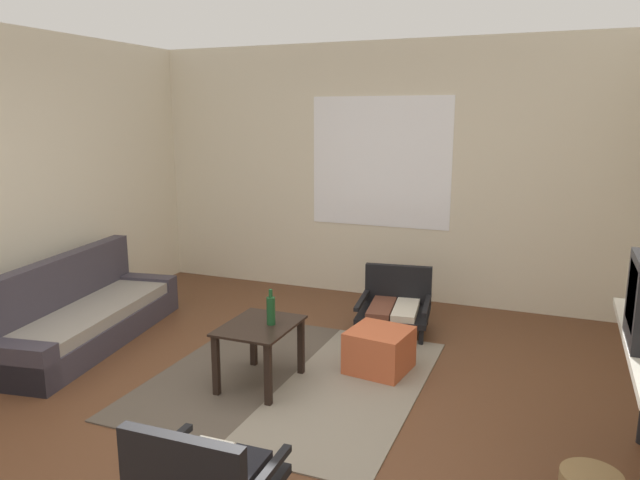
{
  "coord_description": "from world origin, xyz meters",
  "views": [
    {
      "loc": [
        1.78,
        -3.07,
        1.96
      ],
      "look_at": [
        0.07,
        1.13,
        0.99
      ],
      "focal_mm": 33.35,
      "sensor_mm": 36.0,
      "label": 1
    }
  ],
  "objects": [
    {
      "name": "ground_plane",
      "position": [
        0.0,
        0.0,
        0.0
      ],
      "size": [
        7.8,
        7.8,
        0.0
      ],
      "primitive_type": "plane",
      "color": "#56331E"
    },
    {
      "name": "coffee_table",
      "position": [
        -0.16,
        0.54,
        0.37
      ],
      "size": [
        0.49,
        0.63,
        0.47
      ],
      "color": "black",
      "rests_on": "ground"
    },
    {
      "name": "far_wall_with_window",
      "position": [
        0.0,
        3.06,
        1.35
      ],
      "size": [
        5.6,
        0.13,
        2.7
      ],
      "color": "beige",
      "rests_on": "ground"
    },
    {
      "name": "ottoman_orange",
      "position": [
        0.58,
        1.1,
        0.17
      ],
      "size": [
        0.5,
        0.5,
        0.33
      ],
      "primitive_type": "cube",
      "rotation": [
        0.0,
        0.0,
        -0.13
      ],
      "color": "#BC5633",
      "rests_on": "ground"
    },
    {
      "name": "armchair_by_window",
      "position": [
        0.45,
        2.05,
        0.25
      ],
      "size": [
        0.71,
        0.71,
        0.56
      ],
      "color": "black",
      "rests_on": "ground"
    },
    {
      "name": "area_rug",
      "position": [
        0.0,
        0.71,
        0.01
      ],
      "size": [
        1.93,
        2.19,
        0.01
      ],
      "color": "#4C4238",
      "rests_on": "ground"
    },
    {
      "name": "glass_bottle",
      "position": [
        -0.08,
        0.58,
        0.58
      ],
      "size": [
        0.06,
        0.06,
        0.26
      ],
      "color": "#194723",
      "rests_on": "coffee_table"
    },
    {
      "name": "couch",
      "position": [
        -2.0,
        0.71,
        0.23
      ],
      "size": [
        0.99,
        2.13,
        0.74
      ],
      "color": "#38333D",
      "rests_on": "ground"
    },
    {
      "name": "armchair_striped_foreground",
      "position": [
        0.3,
        -0.92,
        0.25
      ],
      "size": [
        0.65,
        0.56,
        0.55
      ],
      "color": "black",
      "rests_on": "ground"
    }
  ]
}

